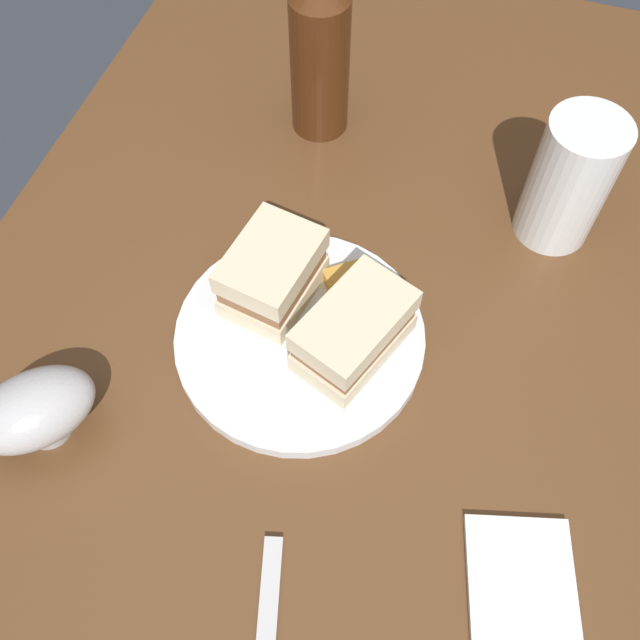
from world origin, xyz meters
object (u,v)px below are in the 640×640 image
(sandwich_half_left, at_px, (354,332))
(sandwich_half_right, at_px, (272,274))
(pint_glass, at_px, (566,188))
(cider_bottle, at_px, (320,50))
(plate, at_px, (300,337))
(napkin, at_px, (521,583))
(gravy_boat, at_px, (33,410))

(sandwich_half_left, distance_m, sandwich_half_right, 0.10)
(pint_glass, bearing_deg, cider_bottle, -104.36)
(plate, height_order, pint_glass, pint_glass)
(sandwich_half_left, xyz_separation_m, pint_glass, (-0.22, 0.16, 0.02))
(pint_glass, height_order, cider_bottle, cider_bottle)
(plate, distance_m, cider_bottle, 0.32)
(cider_bottle, xyz_separation_m, napkin, (0.46, 0.33, -0.10))
(plate, height_order, napkin, plate)
(sandwich_half_right, bearing_deg, plate, 47.29)
(gravy_boat, bearing_deg, sandwich_half_right, 142.16)
(sandwich_half_left, bearing_deg, plate, -89.93)
(gravy_boat, bearing_deg, pint_glass, 133.09)
(plate, height_order, gravy_boat, gravy_boat)
(gravy_boat, bearing_deg, sandwich_half_left, 123.06)
(sandwich_half_right, xyz_separation_m, gravy_boat, (0.20, -0.16, -0.01))
(sandwich_half_left, distance_m, gravy_boat, 0.30)
(plate, distance_m, gravy_boat, 0.26)
(plate, bearing_deg, sandwich_half_right, -132.71)
(pint_glass, distance_m, napkin, 0.40)
(plate, xyz_separation_m, napkin, (0.17, 0.25, -0.00))
(gravy_boat, distance_m, napkin, 0.45)
(pint_glass, bearing_deg, napkin, 5.04)
(cider_bottle, distance_m, napkin, 0.58)
(gravy_boat, relative_size, napkin, 1.20)
(gravy_boat, xyz_separation_m, napkin, (0.00, 0.45, -0.04))
(sandwich_half_left, distance_m, napkin, 0.26)
(plate, relative_size, napkin, 2.27)
(sandwich_half_right, bearing_deg, sandwich_half_left, 68.68)
(sandwich_half_left, height_order, sandwich_half_right, sandwich_half_right)
(sandwich_half_left, bearing_deg, sandwich_half_right, -111.32)
(sandwich_half_left, xyz_separation_m, gravy_boat, (0.16, -0.25, -0.00))
(sandwich_half_left, relative_size, napkin, 1.20)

